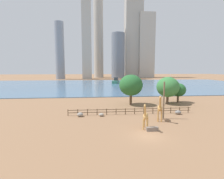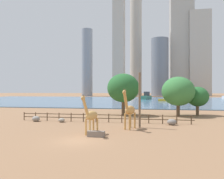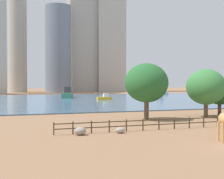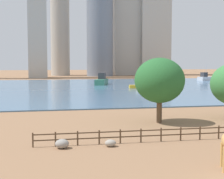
# 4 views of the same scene
# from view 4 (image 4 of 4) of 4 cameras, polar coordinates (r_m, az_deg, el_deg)

# --- Properties ---
(ground_plane) EXTENTS (400.00, 400.00, 0.00)m
(ground_plane) POSITION_cam_4_polar(r_m,az_deg,el_deg) (99.37, -4.13, 0.36)
(ground_plane) COLOR #8C6647
(harbor_water) EXTENTS (180.00, 86.00, 0.20)m
(harbor_water) POSITION_cam_4_polar(r_m,az_deg,el_deg) (96.39, -3.91, 0.29)
(harbor_water) COLOR #476B8C
(harbor_water) RESTS_ON ground
(boulder_near_fence) EXTENTS (1.01, 0.83, 0.63)m
(boulder_near_fence) POSITION_cam_4_polar(r_m,az_deg,el_deg) (30.74, -0.26, -8.90)
(boulder_near_fence) COLOR gray
(boulder_near_fence) RESTS_ON ground
(boulder_small) EXTENTS (1.20, 1.09, 0.82)m
(boulder_small) POSITION_cam_4_polar(r_m,az_deg,el_deg) (30.40, -8.30, -8.92)
(boulder_small) COLOR gray
(boulder_small) RESTS_ON ground
(enclosure_fence) EXTENTS (26.12, 0.14, 1.30)m
(enclosure_fence) POSITION_cam_4_polar(r_m,az_deg,el_deg) (33.26, 9.96, -7.14)
(enclosure_fence) COLOR #4C3826
(enclosure_fence) RESTS_ON ground
(tree_left_large) EXTENTS (6.14, 6.14, 7.99)m
(tree_left_large) POSITION_cam_4_polar(r_m,az_deg,el_deg) (42.24, 7.91, 1.49)
(tree_left_large) COLOR brown
(tree_left_large) RESTS_ON ground
(boat_ferry) EXTENTS (4.36, 1.70, 1.89)m
(boat_ferry) POSITION_cam_4_polar(r_m,az_deg,el_deg) (93.92, 4.27, 0.62)
(boat_ferry) COLOR gold
(boat_ferry) RESTS_ON harbor_water
(boat_sailboat) EXTENTS (5.57, 8.95, 3.71)m
(boat_sailboat) POSITION_cam_4_polar(r_m,az_deg,el_deg) (108.01, -1.74, 1.50)
(boat_sailboat) COLOR #337259
(boat_sailboat) RESTS_ON harbor_water
(boat_tug) EXTENTS (7.36, 5.67, 6.32)m
(boat_tug) POSITION_cam_4_polar(r_m,az_deg,el_deg) (136.29, 15.21, 1.92)
(boat_tug) COLOR silver
(boat_tug) RESTS_ON harbor_water
(skyline_tower_needle) EXTENTS (13.23, 13.23, 44.65)m
(skyline_tower_needle) POSITION_cam_4_polar(r_m,az_deg,el_deg) (174.34, -2.04, 9.59)
(skyline_tower_needle) COLOR slate
(skyline_tower_needle) RESTS_ON ground
(skyline_block_left) EXTENTS (16.07, 15.77, 66.67)m
(skyline_block_left) POSITION_cam_4_polar(r_m,az_deg,el_deg) (192.66, 6.79, 12.40)
(skyline_block_left) COLOR #B7B2A8
(skyline_block_left) RESTS_ON ground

